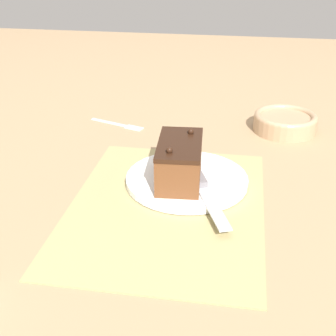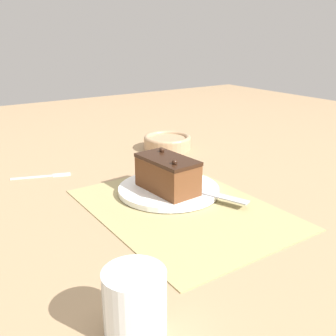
{
  "view_description": "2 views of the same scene",
  "coord_description": "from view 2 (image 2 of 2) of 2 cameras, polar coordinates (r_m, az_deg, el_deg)",
  "views": [
    {
      "loc": [
        -0.7,
        -0.12,
        0.44
      ],
      "look_at": [
        0.06,
        0.01,
        0.05
      ],
      "focal_mm": 50.0,
      "sensor_mm": 36.0,
      "label": 1
    },
    {
      "loc": [
        -0.61,
        0.45,
        0.36
      ],
      "look_at": [
        0.08,
        -0.02,
        0.06
      ],
      "focal_mm": 42.0,
      "sensor_mm": 36.0,
      "label": 2
    }
  ],
  "objects": [
    {
      "name": "dessert_fork",
      "position": [
        1.07,
        -17.23,
        -1.07
      ],
      "size": [
        0.07,
        0.15,
        0.01
      ],
      "rotation": [
        0.0,
        0.0,
        2.8
      ],
      "color": "#B7BABF",
      "rests_on": "ground_plane"
    },
    {
      "name": "placemat_woven",
      "position": [
        0.84,
        2.07,
        -5.84
      ],
      "size": [
        0.46,
        0.34,
        0.0
      ],
      "primitive_type": "cube",
      "color": "tan",
      "rests_on": "ground_plane"
    },
    {
      "name": "drinking_glass",
      "position": [
        0.51,
        -4.84,
        -18.87
      ],
      "size": [
        0.08,
        0.08,
        0.09
      ],
      "color": "white",
      "rests_on": "ground_plane"
    },
    {
      "name": "small_bowl",
      "position": [
        1.25,
        -0.08,
        3.78
      ],
      "size": [
        0.15,
        0.15,
        0.04
      ],
      "color": "tan",
      "rests_on": "ground_plane"
    },
    {
      "name": "serving_knife",
      "position": [
        0.89,
        3.59,
        -2.87
      ],
      "size": [
        0.2,
        0.09,
        0.01
      ],
      "rotation": [
        0.0,
        0.0,
        1.94
      ],
      "color": "slate",
      "rests_on": "cake_plate"
    },
    {
      "name": "ground_plane",
      "position": [
        0.84,
        2.07,
        -5.97
      ],
      "size": [
        3.0,
        3.0,
        0.0
      ],
      "primitive_type": "plane",
      "color": "#9E7F5B"
    },
    {
      "name": "cake_plate",
      "position": [
        0.91,
        0.1,
        -3.11
      ],
      "size": [
        0.23,
        0.23,
        0.01
      ],
      "color": "white",
      "rests_on": "placemat_woven"
    },
    {
      "name": "chocolate_cake",
      "position": [
        0.88,
        -0.09,
        -0.85
      ],
      "size": [
        0.15,
        0.09,
        0.09
      ],
      "rotation": [
        0.0,
        0.0,
        0.07
      ],
      "color": "brown",
      "rests_on": "cake_plate"
    }
  ]
}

